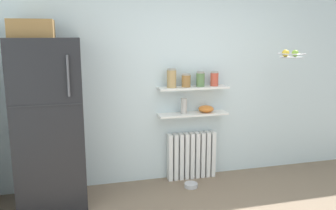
# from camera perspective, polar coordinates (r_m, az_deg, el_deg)

# --- Properties ---
(back_wall) EXTENTS (7.04, 0.10, 2.60)m
(back_wall) POSITION_cam_1_polar(r_m,az_deg,el_deg) (4.40, 1.60, 4.49)
(back_wall) COLOR silver
(back_wall) RESTS_ON ground_plane
(refrigerator) EXTENTS (0.70, 0.68, 1.98)m
(refrigerator) POSITION_cam_1_polar(r_m,az_deg,el_deg) (3.93, -18.88, -2.31)
(refrigerator) COLOR black
(refrigerator) RESTS_ON ground_plane
(radiator) EXTENTS (0.63, 0.12, 0.60)m
(radiator) POSITION_cam_1_polar(r_m,az_deg,el_deg) (4.55, 3.86, -8.24)
(radiator) COLOR white
(radiator) RESTS_ON ground_plane
(wall_shelf_lower) EXTENTS (0.88, 0.22, 0.02)m
(wall_shelf_lower) POSITION_cam_1_polar(r_m,az_deg,el_deg) (4.37, 4.08, -1.48)
(wall_shelf_lower) COLOR white
(wall_shelf_upper) EXTENTS (0.88, 0.22, 0.02)m
(wall_shelf_upper) POSITION_cam_1_polar(r_m,az_deg,el_deg) (4.31, 4.14, 2.83)
(wall_shelf_upper) COLOR white
(storage_jar_0) EXTENTS (0.11, 0.11, 0.23)m
(storage_jar_0) POSITION_cam_1_polar(r_m,az_deg,el_deg) (4.21, 0.58, 4.40)
(storage_jar_0) COLOR tan
(storage_jar_0) RESTS_ON wall_shelf_upper
(storage_jar_1) EXTENTS (0.11, 0.11, 0.17)m
(storage_jar_1) POSITION_cam_1_polar(r_m,az_deg,el_deg) (4.27, 2.98, 4.03)
(storage_jar_1) COLOR olive
(storage_jar_1) RESTS_ON wall_shelf_upper
(storage_jar_2) EXTENTS (0.10, 0.10, 0.18)m
(storage_jar_2) POSITION_cam_1_polar(r_m,az_deg,el_deg) (4.32, 5.32, 4.23)
(storage_jar_2) COLOR #5B7F4C
(storage_jar_2) RESTS_ON wall_shelf_upper
(storage_jar_3) EXTENTS (0.10, 0.10, 0.18)m
(storage_jar_3) POSITION_cam_1_polar(r_m,az_deg,el_deg) (4.39, 7.59, 4.28)
(storage_jar_3) COLOR #C64C38
(storage_jar_3) RESTS_ON wall_shelf_upper
(vase) EXTENTS (0.08, 0.08, 0.19)m
(vase) POSITION_cam_1_polar(r_m,az_deg,el_deg) (4.31, 2.63, -0.16)
(vase) COLOR #B2ADA8
(vase) RESTS_ON wall_shelf_lower
(shelf_bowl) EXTENTS (0.19, 0.19, 0.09)m
(shelf_bowl) POSITION_cam_1_polar(r_m,az_deg,el_deg) (4.42, 6.24, -0.64)
(shelf_bowl) COLOR orange
(shelf_bowl) RESTS_ON wall_shelf_lower
(pet_food_bowl) EXTENTS (0.16, 0.16, 0.05)m
(pet_food_bowl) POSITION_cam_1_polar(r_m,az_deg,el_deg) (4.38, 3.78, -12.95)
(pet_food_bowl) COLOR #B7B7BC
(pet_food_bowl) RESTS_ON ground_plane
(hanging_fruit_basket) EXTENTS (0.32, 0.32, 0.10)m
(hanging_fruit_basket) POSITION_cam_1_polar(r_m,az_deg,el_deg) (4.37, 19.48, 7.82)
(hanging_fruit_basket) COLOR #B2B2B7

